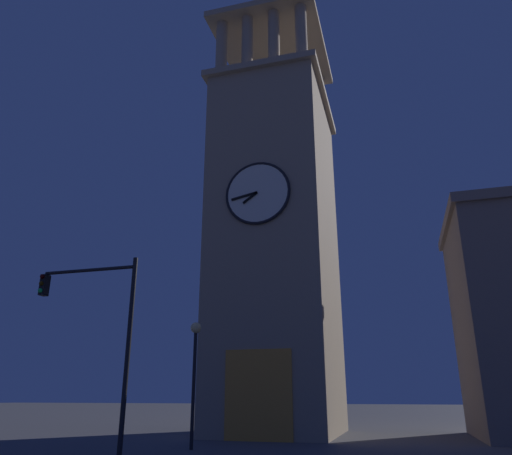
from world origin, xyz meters
TOP-DOWN VIEW (x-y plane):
  - ground_plane at (0.00, 0.00)m, footprint 200.00×200.00m
  - clocktower at (-2.19, -2.65)m, footprint 6.80×9.04m
  - traffic_signal_near at (0.89, 9.94)m, footprint 3.74×0.41m
  - street_lamp at (-0.68, 5.54)m, footprint 0.44×0.44m

SIDE VIEW (x-z plane):
  - ground_plane at x=0.00m, z-range 0.00..0.00m
  - street_lamp at x=-0.68m, z-range 0.98..5.75m
  - traffic_signal_near at x=0.89m, z-range 1.08..7.45m
  - clocktower at x=-2.19m, z-range -2.97..24.17m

